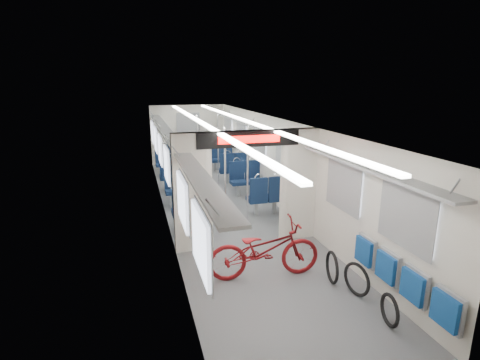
{
  "coord_description": "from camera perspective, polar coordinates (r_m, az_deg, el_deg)",
  "views": [
    {
      "loc": [
        -2.07,
        -8.76,
        3.21
      ],
      "look_at": [
        0.04,
        -1.35,
        1.16
      ],
      "focal_mm": 28.0,
      "sensor_mm": 36.0,
      "label": 1
    }
  ],
  "objects": [
    {
      "name": "flip_bench",
      "position": [
        5.81,
        23.24,
        -13.33
      ],
      "size": [
        0.12,
        2.08,
        0.48
      ],
      "color": "gray",
      "rests_on": "carriage"
    },
    {
      "name": "seat_bay_near_left",
      "position": [
        9.15,
        -8.07,
        -2.18
      ],
      "size": [
        0.91,
        2.08,
        1.1
      ],
      "color": "#0C1B36",
      "rests_on": "ground"
    },
    {
      "name": "carriage",
      "position": [
        8.91,
        -2.15,
        3.84
      ],
      "size": [
        12.0,
        12.02,
        2.31
      ],
      "color": "#515456",
      "rests_on": "ground"
    },
    {
      "name": "seat_bay_near_right",
      "position": [
        9.93,
        2.33,
        -0.69
      ],
      "size": [
        0.91,
        2.05,
        1.09
      ],
      "color": "#0C1B36",
      "rests_on": "ground"
    },
    {
      "name": "stanchion_far_right",
      "position": [
        10.82,
        -3.35,
        3.91
      ],
      "size": [
        0.04,
        0.04,
        2.3
      ],
      "primitive_type": "cylinder",
      "color": "silver",
      "rests_on": "ground"
    },
    {
      "name": "bike_hoop_b",
      "position": [
        6.2,
        17.32,
        -14.44
      ],
      "size": [
        0.15,
        0.53,
        0.54
      ],
      "primitive_type": "torus",
      "rotation": [
        1.57,
        0.0,
        1.77
      ],
      "color": "black",
      "rests_on": "ground"
    },
    {
      "name": "stanchion_far_left",
      "position": [
        10.64,
        -6.39,
        3.66
      ],
      "size": [
        0.04,
        0.04,
        2.3
      ],
      "primitive_type": "cylinder",
      "color": "silver",
      "rests_on": "ground"
    },
    {
      "name": "stanchion_near_left",
      "position": [
        7.85,
        -2.26,
        -0.31
      ],
      "size": [
        0.04,
        0.04,
        2.3
      ],
      "primitive_type": "cylinder",
      "color": "silver",
      "rests_on": "ground"
    },
    {
      "name": "bicycle",
      "position": [
        6.33,
        3.7,
        -10.52
      ],
      "size": [
        1.93,
        0.81,
        0.99
      ],
      "primitive_type": "imported",
      "rotation": [
        0.0,
        0.0,
        1.49
      ],
      "color": "maroon",
      "rests_on": "ground"
    },
    {
      "name": "stanchion_near_right",
      "position": [
        8.09,
        1.15,
        0.15
      ],
      "size": [
        0.04,
        0.04,
        2.3
      ],
      "primitive_type": "cylinder",
      "color": "silver",
      "rests_on": "ground"
    },
    {
      "name": "seat_bay_far_right",
      "position": [
        12.87,
        -2.04,
        2.97
      ],
      "size": [
        0.92,
        2.12,
        1.11
      ],
      "color": "#0C1B36",
      "rests_on": "ground"
    },
    {
      "name": "seat_bay_far_left",
      "position": [
        12.34,
        -10.24,
        2.34
      ],
      "size": [
        0.96,
        2.33,
        1.18
      ],
      "color": "#0C1B36",
      "rests_on": "ground"
    },
    {
      "name": "bike_hoop_a",
      "position": [
        5.69,
        21.81,
        -18.15
      ],
      "size": [
        0.12,
        0.47,
        0.46
      ],
      "primitive_type": "torus",
      "rotation": [
        1.57,
        0.0,
        1.42
      ],
      "color": "black",
      "rests_on": "ground"
    },
    {
      "name": "bike_hoop_c",
      "position": [
        6.44,
        13.84,
        -12.99
      ],
      "size": [
        0.15,
        0.54,
        0.54
      ],
      "primitive_type": "torus",
      "rotation": [
        1.57,
        0.0,
        1.39
      ],
      "color": "black",
      "rests_on": "ground"
    }
  ]
}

